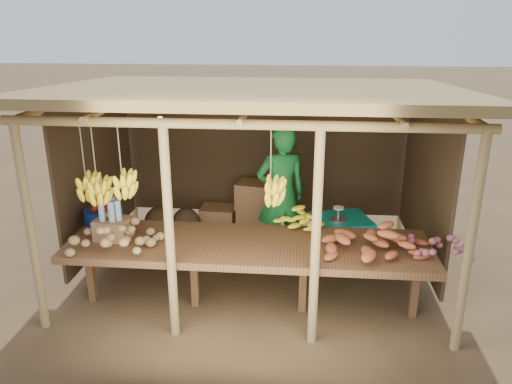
{
  "coord_description": "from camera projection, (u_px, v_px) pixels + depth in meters",
  "views": [
    {
      "loc": [
        0.53,
        -5.8,
        3.08
      ],
      "look_at": [
        0.0,
        0.0,
        1.05
      ],
      "focal_mm": 35.0,
      "sensor_mm": 36.0,
      "label": 1
    }
  ],
  "objects": [
    {
      "name": "ground",
      "position": [
        256.0,
        268.0,
        6.51
      ],
      "size": [
        60.0,
        60.0,
        0.0
      ],
      "primitive_type": "plane",
      "color": "brown",
      "rests_on": "ground"
    },
    {
      "name": "stall_structure",
      "position": [
        248.0,
        124.0,
        5.85
      ],
      "size": [
        4.7,
        3.5,
        2.43
      ],
      "color": "tan",
      "rests_on": "ground"
    },
    {
      "name": "counter",
      "position": [
        248.0,
        248.0,
        5.37
      ],
      "size": [
        3.9,
        1.05,
        0.8
      ],
      "color": "brown",
      "rests_on": "ground"
    },
    {
      "name": "potato_heap",
      "position": [
        112.0,
        231.0,
        5.2
      ],
      "size": [
        1.06,
        0.8,
        0.36
      ],
      "primitive_type": null,
      "rotation": [
        0.0,
        0.0,
        0.28
      ],
      "color": "#A48254",
      "rests_on": "counter"
    },
    {
      "name": "sweet_potato_heap",
      "position": [
        379.0,
        240.0,
        5.0
      ],
      "size": [
        1.18,
        0.91,
        0.36
      ],
      "primitive_type": null,
      "rotation": [
        0.0,
        0.0,
        0.31
      ],
      "color": "#BC5A30",
      "rests_on": "counter"
    },
    {
      "name": "onion_heap",
      "position": [
        434.0,
        240.0,
        5.01
      ],
      "size": [
        0.85,
        0.65,
        0.35
      ],
      "primitive_type": null,
      "rotation": [
        0.0,
        0.0,
        -0.3
      ],
      "color": "#B65867",
      "rests_on": "counter"
    },
    {
      "name": "banana_pile",
      "position": [
        297.0,
        215.0,
        5.66
      ],
      "size": [
        0.58,
        0.42,
        0.34
      ],
      "primitive_type": null,
      "rotation": [
        0.0,
        0.0,
        -0.22
      ],
      "color": "#FFF528",
      "rests_on": "counter"
    },
    {
      "name": "tomato_basin",
      "position": [
        103.0,
        214.0,
        5.89
      ],
      "size": [
        0.45,
        0.45,
        0.24
      ],
      "rotation": [
        0.0,
        0.0,
        -0.15
      ],
      "color": "navy",
      "rests_on": "counter"
    },
    {
      "name": "bottle_box",
      "position": [
        113.0,
        223.0,
        5.41
      ],
      "size": [
        0.39,
        0.32,
        0.46
      ],
      "color": "#926541",
      "rests_on": "counter"
    },
    {
      "name": "vendor",
      "position": [
        281.0,
        194.0,
        6.5
      ],
      "size": [
        0.77,
        0.63,
        1.83
      ],
      "primitive_type": "imported",
      "rotation": [
        0.0,
        0.0,
        3.48
      ],
      "color": "#197431",
      "rests_on": "ground"
    },
    {
      "name": "tarp_crate",
      "position": [
        340.0,
        240.0,
        6.52
      ],
      "size": [
        0.86,
        0.79,
        0.84
      ],
      "color": "brown",
      "rests_on": "ground"
    },
    {
      "name": "carton_stack",
      "position": [
        243.0,
        212.0,
        7.41
      ],
      "size": [
        1.11,
        0.47,
        0.8
      ],
      "color": "#926541",
      "rests_on": "ground"
    },
    {
      "name": "burlap_sacks",
      "position": [
        172.0,
        224.0,
        7.23
      ],
      "size": [
        0.85,
        0.45,
        0.6
      ],
      "color": "#453320",
      "rests_on": "ground"
    }
  ]
}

